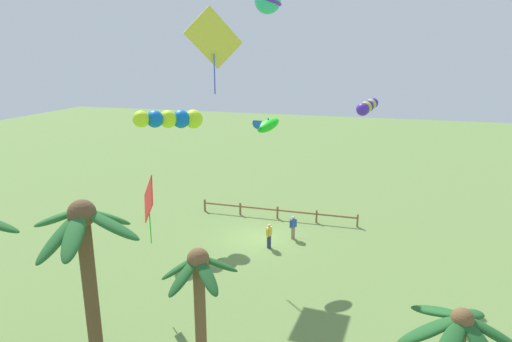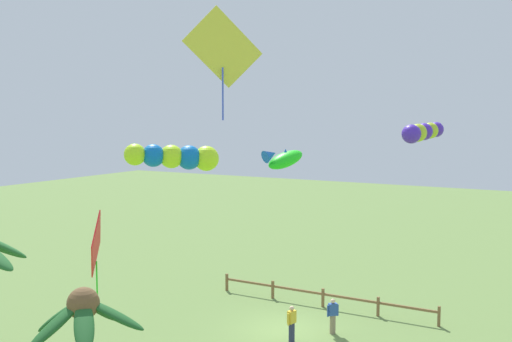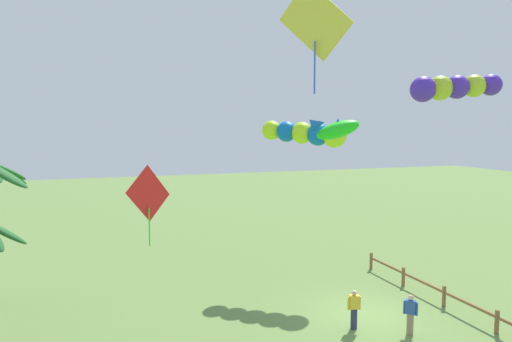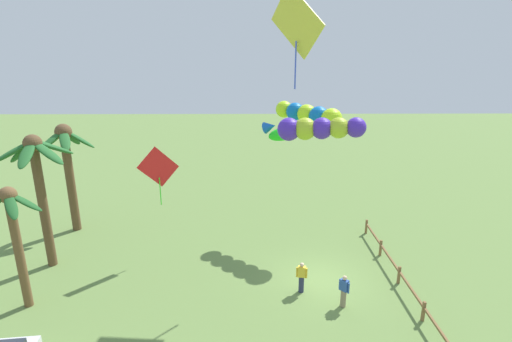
{
  "view_description": "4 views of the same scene",
  "coord_description": "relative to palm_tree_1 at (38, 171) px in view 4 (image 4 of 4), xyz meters",
  "views": [
    {
      "loc": [
        -7.31,
        25.79,
        11.85
      ],
      "look_at": [
        -0.89,
        3.78,
        5.67
      ],
      "focal_mm": 30.72,
      "sensor_mm": 36.0,
      "label": 1
    },
    {
      "loc": [
        -11.64,
        23.33,
        9.63
      ],
      "look_at": [
        -0.23,
        2.97,
        7.51
      ],
      "focal_mm": 41.21,
      "sensor_mm": 36.0,
      "label": 2
    },
    {
      "loc": [
        -16.52,
        10.82,
        8.08
      ],
      "look_at": [
        1.27,
        4.55,
        6.26
      ],
      "focal_mm": 32.51,
      "sensor_mm": 36.0,
      "label": 3
    },
    {
      "loc": [
        -17.42,
        3.59,
        11.11
      ],
      "look_at": [
        1.33,
        3.38,
        5.52
      ],
      "focal_mm": 27.03,
      "sensor_mm": 36.0,
      "label": 4
    }
  ],
  "objects": [
    {
      "name": "spectator_1",
      "position": [
        -2.76,
        -13.49,
        -4.61
      ],
      "size": [
        0.3,
        0.54,
        1.59
      ],
      "color": "#2D3351",
      "rests_on": "ground"
    },
    {
      "name": "kite_diamond_3",
      "position": [
        1.1,
        -5.98,
        -0.17
      ],
      "size": [
        1.57,
        1.96,
        3.43
      ],
      "color": "red"
    },
    {
      "name": "kite_diamond_5",
      "position": [
        0.54,
        -13.27,
        7.2
      ],
      "size": [
        2.76,
        2.32,
        4.91
      ],
      "color": "yellow"
    },
    {
      "name": "rail_fence",
      "position": [
        -2.1,
        -18.54,
        -4.83
      ],
      "size": [
        11.7,
        0.12,
        0.95
      ],
      "color": "brown",
      "rests_on": "ground"
    },
    {
      "name": "palm_tree_1",
      "position": [
        0.0,
        0.0,
        0.0
      ],
      "size": [
        3.94,
        3.75,
        7.35
      ],
      "color": "brown",
      "rests_on": "ground"
    },
    {
      "name": "palm_tree_3",
      "position": [
        -3.71,
        -0.7,
        -1.29
      ],
      "size": [
        2.56,
        2.64,
        5.83
      ],
      "color": "brown",
      "rests_on": "ground"
    },
    {
      "name": "spectator_0",
      "position": [
        -3.93,
        -15.29,
        -4.61
      ],
      "size": [
        0.43,
        0.43,
        1.59
      ],
      "color": "gray",
      "rests_on": "ground"
    },
    {
      "name": "kite_tube_0",
      "position": [
        4.16,
        -14.62,
        2.29
      ],
      "size": [
        3.57,
        3.75,
        1.42
      ],
      "color": "#BAF220"
    },
    {
      "name": "palm_tree_2",
      "position": [
        4.53,
        0.62,
        -0.36
      ],
      "size": [
        3.64,
        3.48,
        7.11
      ],
      "color": "brown",
      "rests_on": "ground"
    },
    {
      "name": "ground_plane",
      "position": [
        -1.77,
        -14.68,
        -5.42
      ],
      "size": [
        120.0,
        120.0,
        0.0
      ],
      "primitive_type": "plane",
      "color": "olive"
    },
    {
      "name": "kite_fish_1",
      "position": [
        -2.85,
        -12.45,
        2.56
      ],
      "size": [
        1.54,
        2.02,
        1.07
      ],
      "color": "#1FE21D"
    },
    {
      "name": "kite_tube_4",
      "position": [
        -8.24,
        -12.98,
        3.69
      ],
      "size": [
        1.07,
        2.48,
        0.76
      ],
      "color": "#4826BA"
    }
  ]
}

